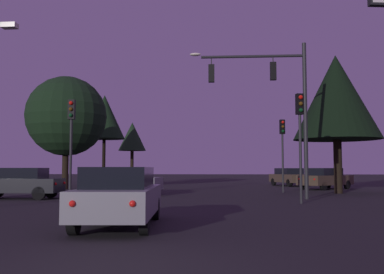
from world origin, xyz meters
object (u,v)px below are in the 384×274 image
car_nearside_lane (120,195)px  tree_behind_sign (336,97)px  traffic_light_corner_right (300,126)px  car_parked_lot (290,177)px  car_crossing_right (123,181)px  traffic_signal_mast_arm (274,93)px  tree_lot_edge (132,137)px  tree_center_horizon (66,116)px  tree_right_cluster (104,117)px  car_far_lane (325,178)px  car_crossing_left (18,183)px  traffic_light_corner_left (283,141)px  traffic_light_median (71,129)px

car_nearside_lane → tree_behind_sign: size_ratio=0.56×
traffic_light_corner_right → car_parked_lot: bearing=83.6°
car_crossing_right → car_nearside_lane: bearing=-76.5°
traffic_signal_mast_arm → tree_behind_sign: bearing=50.3°
tree_lot_edge → tree_center_horizon: bearing=-95.9°
traffic_light_corner_right → tree_lot_edge: size_ratio=0.74×
tree_behind_sign → tree_center_horizon: size_ratio=1.03×
tree_behind_sign → tree_right_cluster: size_ratio=1.00×
traffic_light_corner_right → car_far_lane: bearing=73.7°
traffic_signal_mast_arm → tree_behind_sign: 6.73m
car_far_lane → car_parked_lot: 6.13m
car_crossing_left → car_parked_lot: 23.27m
car_crossing_right → traffic_signal_mast_arm: bearing=-15.5°
traffic_light_corner_left → car_parked_lot: traffic_light_corner_left is taller
car_crossing_right → traffic_light_corner_right: bearing=-29.3°
car_far_lane → car_parked_lot: bearing=106.4°
traffic_light_corner_right → car_parked_lot: size_ratio=1.02×
car_nearside_lane → car_crossing_right: size_ratio=1.09×
traffic_light_corner_right → car_crossing_left: 13.74m
traffic_light_median → tree_center_horizon: tree_center_horizon is taller
tree_center_horizon → tree_right_cluster: (0.15, 9.22, 1.02)m
car_nearside_lane → car_crossing_right: 13.27m
car_nearside_lane → tree_right_cluster: (-8.79, 28.69, 5.51)m
traffic_light_corner_right → tree_right_cluster: tree_right_cluster is taller
traffic_light_corner_right → car_far_lane: (3.87, 13.21, -2.52)m
car_parked_lot → tree_center_horizon: tree_center_horizon is taller
tree_lot_edge → traffic_light_corner_left: bearing=-53.0°
traffic_light_median → tree_lot_edge: 26.59m
car_nearside_lane → tree_right_cluster: size_ratio=0.56×
traffic_light_corner_left → tree_center_horizon: tree_center_horizon is taller
car_crossing_right → tree_lot_edge: 22.32m
car_nearside_lane → car_crossing_left: (-7.51, 9.62, -0.00)m
car_crossing_left → traffic_light_median: bearing=-26.1°
traffic_light_median → tree_center_horizon: 12.47m
traffic_light_corner_right → car_parked_lot: (2.15, 19.09, -2.52)m
car_parked_lot → tree_center_horizon: (-16.96, -7.47, 4.48)m
car_crossing_left → car_crossing_right: bearing=36.7°
traffic_light_corner_left → traffic_light_median: size_ratio=0.98×
car_nearside_lane → tree_center_horizon: bearing=114.7°
traffic_light_median → tree_right_cluster: size_ratio=0.55×
traffic_light_corner_left → tree_behind_sign: (3.19, -0.63, 2.60)m
traffic_light_corner_left → car_nearside_lane: traffic_light_corner_left is taller
traffic_light_corner_right → car_nearside_lane: bearing=-126.8°
traffic_light_median → car_crossing_left: (-3.19, 1.56, -2.47)m
car_nearside_lane → car_crossing_right: (-3.10, 12.90, -0.00)m
traffic_light_median → car_parked_lot: (12.35, 18.88, -2.46)m
tree_behind_sign → traffic_light_corner_right: bearing=-113.8°
traffic_light_median → car_crossing_left: bearing=153.9°
car_far_lane → tree_center_horizon: bearing=-175.1°
car_parked_lot → traffic_signal_mast_arm: bearing=-100.2°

